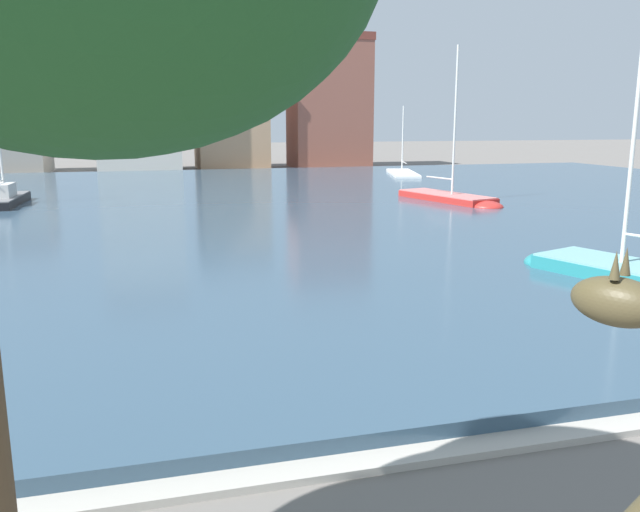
# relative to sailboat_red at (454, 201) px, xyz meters

# --- Properties ---
(harbor_water) EXTENTS (84.00, 53.70, 0.37)m
(harbor_water) POSITION_rel_sailboat_red_xyz_m (-13.11, 1.94, -0.24)
(harbor_water) COLOR #334C60
(harbor_water) RESTS_ON ground
(quay_edge_coping) EXTENTS (84.00, 0.50, 0.12)m
(quay_edge_coping) POSITION_rel_sailboat_red_xyz_m (-13.11, -25.16, -0.37)
(quay_edge_coping) COLOR #ADA89E
(quay_edge_coping) RESTS_ON ground
(sailboat_red) EXTENTS (3.73, 7.62, 8.91)m
(sailboat_red) POSITION_rel_sailboat_red_xyz_m (0.00, 0.00, 0.00)
(sailboat_red) COLOR red
(sailboat_red) RESTS_ON ground
(sailboat_black) EXTENTS (1.97, 6.46, 7.33)m
(sailboat_black) POSITION_rel_sailboat_red_xyz_m (-24.38, 5.57, 0.13)
(sailboat_black) COLOR black
(sailboat_black) RESTS_ON ground
(sailboat_white) EXTENTS (4.20, 9.17, 6.12)m
(sailboat_white) POSITION_rel_sailboat_red_xyz_m (4.62, 19.11, -0.11)
(sailboat_white) COLOR white
(sailboat_white) RESTS_ON ground
(sailboat_teal) EXTENTS (4.05, 6.62, 7.10)m
(sailboat_teal) POSITION_rel_sailboat_red_xyz_m (-3.61, -17.58, 0.01)
(sailboat_teal) COLOR teal
(sailboat_teal) RESTS_ON ground
(townhouse_narrow_midrow) EXTENTS (5.94, 7.89, 7.89)m
(townhouse_narrow_midrow) POSITION_rel_sailboat_red_xyz_m (-28.65, 34.00, 3.53)
(townhouse_narrow_midrow) COLOR gray
(townhouse_narrow_midrow) RESTS_ON ground
(townhouse_wide_warehouse) EXTENTS (7.75, 8.15, 13.36)m
(townhouse_wide_warehouse) POSITION_rel_sailboat_red_xyz_m (-17.24, 32.48, 6.27)
(townhouse_wide_warehouse) COLOR beige
(townhouse_wide_warehouse) RESTS_ON ground
(townhouse_tall_gabled) EXTENTS (7.06, 8.04, 10.43)m
(townhouse_tall_gabled) POSITION_rel_sailboat_red_xyz_m (-8.14, 34.37, 4.80)
(townhouse_tall_gabled) COLOR tan
(townhouse_tall_gabled) RESTS_ON ground
(townhouse_corner_house) EXTENTS (8.28, 5.97, 13.75)m
(townhouse_corner_house) POSITION_rel_sailboat_red_xyz_m (2.43, 34.51, 6.46)
(townhouse_corner_house) COLOR #8E5142
(townhouse_corner_house) RESTS_ON ground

